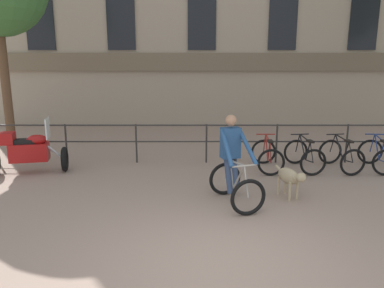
{
  "coord_description": "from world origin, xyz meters",
  "views": [
    {
      "loc": [
        -0.39,
        -4.54,
        2.76
      ],
      "look_at": [
        -0.38,
        2.86,
        1.05
      ],
      "focal_mm": 35.0,
      "sensor_mm": 36.0,
      "label": 1
    }
  ],
  "objects_px": {
    "parked_bicycle_near_lamp": "(267,156)",
    "dog": "(290,177)",
    "cyclist_with_bike": "(233,164)",
    "parked_bicycle_mid_right": "(341,156)",
    "parked_bicycle_far_end": "(377,156)",
    "parked_bicycle_mid_left": "(304,156)",
    "parked_motorcycle": "(28,151)"
  },
  "relations": [
    {
      "from": "dog",
      "to": "parked_bicycle_far_end",
      "type": "height_order",
      "value": "parked_bicycle_far_end"
    },
    {
      "from": "parked_motorcycle",
      "to": "parked_bicycle_mid_right",
      "type": "xyz_separation_m",
      "value": [
        7.71,
        0.3,
        -0.2
      ]
    },
    {
      "from": "parked_bicycle_far_end",
      "to": "parked_motorcycle",
      "type": "bearing_deg",
      "value": 7.48
    },
    {
      "from": "parked_motorcycle",
      "to": "parked_bicycle_far_end",
      "type": "distance_m",
      "value": 8.64
    },
    {
      "from": "parked_bicycle_mid_left",
      "to": "parked_bicycle_near_lamp",
      "type": "bearing_deg",
      "value": -7.19
    },
    {
      "from": "cyclist_with_bike",
      "to": "parked_bicycle_near_lamp",
      "type": "bearing_deg",
      "value": 46.2
    },
    {
      "from": "parked_bicycle_far_end",
      "to": "cyclist_with_bike",
      "type": "bearing_deg",
      "value": 34.76
    },
    {
      "from": "parked_bicycle_near_lamp",
      "to": "parked_bicycle_mid_left",
      "type": "relative_size",
      "value": 0.95
    },
    {
      "from": "cyclist_with_bike",
      "to": "parked_bicycle_mid_left",
      "type": "bearing_deg",
      "value": 29.99
    },
    {
      "from": "parked_bicycle_mid_left",
      "to": "dog",
      "type": "bearing_deg",
      "value": 59.13
    },
    {
      "from": "cyclist_with_bike",
      "to": "parked_bicycle_far_end",
      "type": "height_order",
      "value": "cyclist_with_bike"
    },
    {
      "from": "dog",
      "to": "parked_bicycle_mid_left",
      "type": "height_order",
      "value": "parked_bicycle_mid_left"
    },
    {
      "from": "cyclist_with_bike",
      "to": "dog",
      "type": "distance_m",
      "value": 1.22
    },
    {
      "from": "dog",
      "to": "parked_bicycle_mid_right",
      "type": "bearing_deg",
      "value": 26.12
    },
    {
      "from": "parked_bicycle_far_end",
      "to": "parked_bicycle_mid_right",
      "type": "bearing_deg",
      "value": 5.48
    },
    {
      "from": "parked_bicycle_near_lamp",
      "to": "parked_bicycle_far_end",
      "type": "bearing_deg",
      "value": -179.17
    },
    {
      "from": "parked_motorcycle",
      "to": "parked_bicycle_near_lamp",
      "type": "xyz_separation_m",
      "value": [
        5.85,
        0.3,
        -0.2
      ]
    },
    {
      "from": "cyclist_with_bike",
      "to": "parked_bicycle_mid_right",
      "type": "distance_m",
      "value": 3.69
    },
    {
      "from": "dog",
      "to": "parked_bicycle_near_lamp",
      "type": "bearing_deg",
      "value": 70.37
    },
    {
      "from": "parked_bicycle_near_lamp",
      "to": "dog",
      "type": "bearing_deg",
      "value": 92.76
    },
    {
      "from": "cyclist_with_bike",
      "to": "parked_bicycle_mid_left",
      "type": "xyz_separation_m",
      "value": [
        2.02,
        2.17,
        -0.41
      ]
    },
    {
      "from": "parked_bicycle_mid_right",
      "to": "dog",
      "type": "bearing_deg",
      "value": 38.5
    },
    {
      "from": "parked_bicycle_far_end",
      "to": "parked_bicycle_near_lamp",
      "type": "bearing_deg",
      "value": 5.49
    },
    {
      "from": "parked_bicycle_near_lamp",
      "to": "parked_bicycle_far_end",
      "type": "height_order",
      "value": "same"
    },
    {
      "from": "dog",
      "to": "parked_bicycle_mid_right",
      "type": "distance_m",
      "value": 2.66
    },
    {
      "from": "dog",
      "to": "parked_motorcycle",
      "type": "height_order",
      "value": "parked_motorcycle"
    },
    {
      "from": "cyclist_with_bike",
      "to": "parked_bicycle_far_end",
      "type": "xyz_separation_m",
      "value": [
        3.88,
        2.17,
        -0.41
      ]
    },
    {
      "from": "dog",
      "to": "parked_bicycle_far_end",
      "type": "bearing_deg",
      "value": 14.34
    },
    {
      "from": "parked_motorcycle",
      "to": "parked_bicycle_near_lamp",
      "type": "distance_m",
      "value": 5.86
    },
    {
      "from": "parked_bicycle_near_lamp",
      "to": "parked_bicycle_mid_right",
      "type": "xyz_separation_m",
      "value": [
        1.86,
        0.0,
        0.0
      ]
    },
    {
      "from": "dog",
      "to": "parked_motorcycle",
      "type": "xyz_separation_m",
      "value": [
        -5.92,
        1.66,
        0.12
      ]
    },
    {
      "from": "dog",
      "to": "parked_bicycle_mid_right",
      "type": "relative_size",
      "value": 0.79
    }
  ]
}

